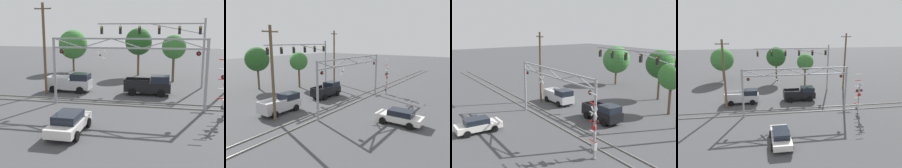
% 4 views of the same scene
% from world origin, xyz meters
% --- Properties ---
extents(rail_track_near, '(80.00, 0.08, 0.10)m').
position_xyz_m(rail_track_near, '(0.00, 16.17, 0.05)').
color(rail_track_near, gray).
rests_on(rail_track_near, ground_plane).
extents(rail_track_far, '(80.00, 0.08, 0.10)m').
position_xyz_m(rail_track_far, '(0.00, 17.60, 0.05)').
color(rail_track_far, gray).
rests_on(rail_track_far, ground_plane).
extents(crossing_gantry, '(13.46, 0.28, 6.03)m').
position_xyz_m(crossing_gantry, '(-0.02, 15.89, 4.23)').
color(crossing_gantry, gray).
rests_on(crossing_gantry, ground_plane).
extents(crossing_signal_mast, '(1.14, 0.35, 5.30)m').
position_xyz_m(crossing_signal_mast, '(7.93, 14.74, 2.08)').
color(crossing_signal_mast, gray).
rests_on(crossing_signal_mast, ground_plane).
extents(traffic_signal_span, '(12.66, 0.39, 8.02)m').
position_xyz_m(traffic_signal_span, '(3.62, 25.94, 5.82)').
color(traffic_signal_span, gray).
rests_on(traffic_signal_span, ground_plane).
extents(pickup_truck_lead, '(4.78, 2.17, 2.04)m').
position_xyz_m(pickup_truck_lead, '(1.66, 21.15, 1.01)').
color(pickup_truck_lead, black).
rests_on(pickup_truck_lead, ground_plane).
extents(pickup_truck_following, '(4.86, 2.17, 2.04)m').
position_xyz_m(pickup_truck_following, '(-6.90, 20.97, 1.01)').
color(pickup_truck_following, '#B7B7BC').
rests_on(pickup_truck_following, ground_plane).
extents(sedan_waiting, '(2.07, 4.38, 1.43)m').
position_xyz_m(sedan_waiting, '(-2.72, 8.83, 0.75)').
color(sedan_waiting, silver).
rests_on(sedan_waiting, ground_plane).
extents(utility_pole_left, '(1.80, 0.28, 9.41)m').
position_xyz_m(utility_pole_left, '(-9.16, 19.38, 4.85)').
color(utility_pole_left, brown).
rests_on(utility_pole_left, ground_plane).
extents(utility_pole_right, '(1.80, 0.28, 9.85)m').
position_xyz_m(utility_pole_right, '(10.66, 26.45, 5.07)').
color(utility_pole_right, brown).
rests_on(utility_pole_right, ground_plane).
extents(background_tree_beyond_span, '(3.09, 3.09, 6.10)m').
position_xyz_m(background_tree_beyond_span, '(4.10, 29.21, 4.52)').
color(background_tree_beyond_span, brown).
rests_on(background_tree_beyond_span, ground_plane).
extents(background_tree_far_left_verge, '(3.93, 3.93, 6.99)m').
position_xyz_m(background_tree_far_left_verge, '(-0.95, 33.62, 5.00)').
color(background_tree_far_left_verge, brown).
rests_on(background_tree_far_left_verge, ground_plane).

